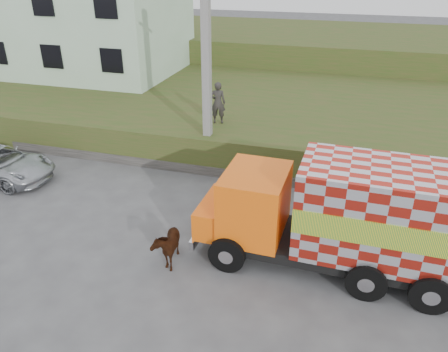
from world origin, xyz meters
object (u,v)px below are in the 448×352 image
(cow, at_px, (167,244))
(utility_pole, at_px, (207,69))
(pedestrian, at_px, (218,103))
(cargo_truck, at_px, (343,216))

(cow, bearing_deg, utility_pole, 85.01)
(utility_pole, height_order, cow, utility_pole)
(pedestrian, bearing_deg, cow, 85.68)
(utility_pole, bearing_deg, cow, -82.72)
(cargo_truck, distance_m, pedestrian, 8.40)
(cargo_truck, height_order, pedestrian, pedestrian)
(pedestrian, bearing_deg, utility_pole, 80.29)
(cow, distance_m, pedestrian, 7.74)
(cow, bearing_deg, pedestrian, 83.75)
(cargo_truck, bearing_deg, utility_pole, 139.18)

